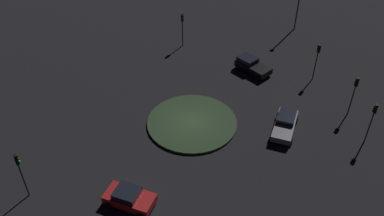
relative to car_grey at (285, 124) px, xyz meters
name	(u,v)px	position (x,y,z in m)	size (l,w,h in m)	color
ground_plane	(192,124)	(-5.23, 6.93, -0.73)	(117.64, 117.64, 0.00)	black
roundabout_island	(192,123)	(-5.23, 6.93, -0.60)	(8.55, 8.55, 0.24)	#2D4228
car_grey	(285,124)	(0.00, 0.00, 0.00)	(4.91, 3.42, 1.38)	slate
car_red	(129,198)	(-15.50, 3.98, 0.02)	(3.20, 4.27, 1.46)	red
car_black	(252,65)	(5.94, 8.18, 0.04)	(2.36, 4.15, 1.49)	black
traffic_light_west	(20,168)	(-20.32, 10.48, 2.41)	(0.38, 0.34, 4.42)	#2D2D2D
traffic_light_southeast	(373,116)	(3.55, -6.21, 2.29)	(0.37, 0.40, 4.25)	#2D2D2D
traffic_light_east	(317,55)	(9.15, 2.33, 2.31)	(0.39, 0.35, 4.27)	#2D2D2D
traffic_light_northeast	(182,24)	(4.75, 17.72, 2.28)	(0.38, 0.39, 4.23)	#2D2D2D
traffic_light_southeast_near	(355,89)	(6.21, -3.26, 2.29)	(0.39, 0.38, 4.24)	#2D2D2D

